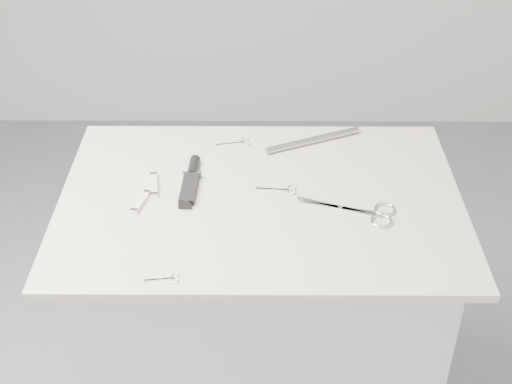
{
  "coord_description": "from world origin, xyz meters",
  "views": [
    {
      "loc": [
        -0.0,
        -1.44,
        1.95
      ],
      "look_at": [
        -0.01,
        0.02,
        0.92
      ],
      "focal_mm": 50.0,
      "sensor_mm": 36.0,
      "label": 1
    }
  ],
  "objects_px": {
    "large_shears": "(368,212)",
    "pocket_knife_a": "(154,185)",
    "plinth": "(260,330)",
    "embroidery_scissors_a": "(283,190)",
    "pocket_knife_b": "(141,202)",
    "metal_rail": "(313,140)",
    "embroidery_scissors_b": "(239,143)",
    "sheathed_knife": "(191,179)",
    "tiny_scissors": "(167,279)"
  },
  "relations": [
    {
      "from": "large_shears",
      "to": "pocket_knife_b",
      "type": "xyz_separation_m",
      "value": [
        -0.55,
        0.04,
        0.0
      ]
    },
    {
      "from": "embroidery_scissors_b",
      "to": "pocket_knife_b",
      "type": "bearing_deg",
      "value": -140.91
    },
    {
      "from": "large_shears",
      "to": "sheathed_knife",
      "type": "xyz_separation_m",
      "value": [
        -0.44,
        0.13,
        0.0
      ]
    },
    {
      "from": "pocket_knife_a",
      "to": "metal_rail",
      "type": "relative_size",
      "value": 0.37
    },
    {
      "from": "embroidery_scissors_a",
      "to": "plinth",
      "type": "bearing_deg",
      "value": -147.67
    },
    {
      "from": "embroidery_scissors_b",
      "to": "pocket_knife_b",
      "type": "xyz_separation_m",
      "value": [
        -0.23,
        -0.29,
        0.0
      ]
    },
    {
      "from": "plinth",
      "to": "metal_rail",
      "type": "relative_size",
      "value": 3.16
    },
    {
      "from": "pocket_knife_b",
      "to": "metal_rail",
      "type": "bearing_deg",
      "value": -40.7
    },
    {
      "from": "plinth",
      "to": "sheathed_knife",
      "type": "bearing_deg",
      "value": 158.85
    },
    {
      "from": "embroidery_scissors_a",
      "to": "metal_rail",
      "type": "relative_size",
      "value": 0.36
    },
    {
      "from": "plinth",
      "to": "pocket_knife_b",
      "type": "xyz_separation_m",
      "value": [
        -0.29,
        -0.03,
        0.48
      ]
    },
    {
      "from": "sheathed_knife",
      "to": "pocket_knife_a",
      "type": "xyz_separation_m",
      "value": [
        -0.09,
        -0.02,
        -0.0
      ]
    },
    {
      "from": "plinth",
      "to": "embroidery_scissors_a",
      "type": "relative_size",
      "value": 8.7
    },
    {
      "from": "tiny_scissors",
      "to": "pocket_knife_b",
      "type": "distance_m",
      "value": 0.29
    },
    {
      "from": "pocket_knife_a",
      "to": "embroidery_scissors_a",
      "type": "bearing_deg",
      "value": -100.68
    },
    {
      "from": "large_shears",
      "to": "pocket_knife_b",
      "type": "distance_m",
      "value": 0.55
    },
    {
      "from": "sheathed_knife",
      "to": "metal_rail",
      "type": "distance_m",
      "value": 0.37
    },
    {
      "from": "embroidery_scissors_b",
      "to": "pocket_knife_a",
      "type": "relative_size",
      "value": 0.92
    },
    {
      "from": "plinth",
      "to": "embroidery_scissors_a",
      "type": "height_order",
      "value": "embroidery_scissors_a"
    },
    {
      "from": "pocket_knife_b",
      "to": "metal_rail",
      "type": "distance_m",
      "value": 0.53
    },
    {
      "from": "plinth",
      "to": "sheathed_knife",
      "type": "relative_size",
      "value": 4.48
    },
    {
      "from": "large_shears",
      "to": "plinth",
      "type": "bearing_deg",
      "value": -176.63
    },
    {
      "from": "plinth",
      "to": "metal_rail",
      "type": "bearing_deg",
      "value": 60.66
    },
    {
      "from": "plinth",
      "to": "pocket_knife_a",
      "type": "height_order",
      "value": "pocket_knife_a"
    },
    {
      "from": "large_shears",
      "to": "pocket_knife_b",
      "type": "relative_size",
      "value": 2.57
    },
    {
      "from": "sheathed_knife",
      "to": "metal_rail",
      "type": "bearing_deg",
      "value": -57.18
    },
    {
      "from": "embroidery_scissors_b",
      "to": "pocket_knife_b",
      "type": "height_order",
      "value": "pocket_knife_b"
    },
    {
      "from": "embroidery_scissors_a",
      "to": "metal_rail",
      "type": "bearing_deg",
      "value": 73.36
    },
    {
      "from": "large_shears",
      "to": "pocket_knife_a",
      "type": "relative_size",
      "value": 2.27
    },
    {
      "from": "embroidery_scissors_a",
      "to": "pocket_knife_a",
      "type": "bearing_deg",
      "value": -177.99
    },
    {
      "from": "sheathed_knife",
      "to": "metal_rail",
      "type": "xyz_separation_m",
      "value": [
        0.32,
        0.19,
        0.0
      ]
    },
    {
      "from": "metal_rail",
      "to": "pocket_knife_b",
      "type": "bearing_deg",
      "value": -146.82
    },
    {
      "from": "metal_rail",
      "to": "pocket_knife_a",
      "type": "bearing_deg",
      "value": -152.74
    },
    {
      "from": "sheathed_knife",
      "to": "large_shears",
      "type": "bearing_deg",
      "value": -104.8
    },
    {
      "from": "tiny_scissors",
      "to": "sheathed_knife",
      "type": "bearing_deg",
      "value": 78.98
    },
    {
      "from": "pocket_knife_a",
      "to": "embroidery_scissors_b",
      "type": "bearing_deg",
      "value": -52.68
    },
    {
      "from": "large_shears",
      "to": "pocket_knife_a",
      "type": "height_order",
      "value": "pocket_knife_a"
    },
    {
      "from": "embroidery_scissors_a",
      "to": "pocket_knife_a",
      "type": "relative_size",
      "value": 0.99
    },
    {
      "from": "large_shears",
      "to": "pocket_knife_a",
      "type": "xyz_separation_m",
      "value": [
        -0.53,
        0.11,
        0.0
      ]
    },
    {
      "from": "embroidery_scissors_b",
      "to": "plinth",
      "type": "bearing_deg",
      "value": -88.46
    },
    {
      "from": "tiny_scissors",
      "to": "pocket_knife_a",
      "type": "bearing_deg",
      "value": 93.88
    },
    {
      "from": "sheathed_knife",
      "to": "pocket_knife_a",
      "type": "bearing_deg",
      "value": 107.17
    },
    {
      "from": "large_shears",
      "to": "metal_rail",
      "type": "relative_size",
      "value": 0.83
    },
    {
      "from": "sheathed_knife",
      "to": "pocket_knife_b",
      "type": "bearing_deg",
      "value": 132.39
    },
    {
      "from": "large_shears",
      "to": "metal_rail",
      "type": "xyz_separation_m",
      "value": [
        -0.11,
        0.32,
        0.01
      ]
    },
    {
      "from": "embroidery_scissors_a",
      "to": "metal_rail",
      "type": "distance_m",
      "value": 0.24
    },
    {
      "from": "pocket_knife_b",
      "to": "embroidery_scissors_a",
      "type": "bearing_deg",
      "value": -64.32
    },
    {
      "from": "embroidery_scissors_a",
      "to": "embroidery_scissors_b",
      "type": "relative_size",
      "value": 1.08
    },
    {
      "from": "tiny_scissors",
      "to": "pocket_knife_a",
      "type": "height_order",
      "value": "pocket_knife_a"
    },
    {
      "from": "pocket_knife_a",
      "to": "pocket_knife_b",
      "type": "bearing_deg",
      "value": 153.83
    }
  ]
}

